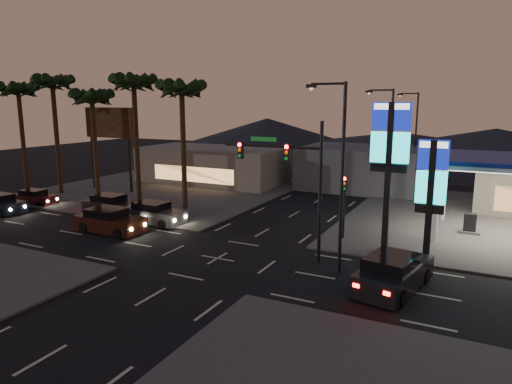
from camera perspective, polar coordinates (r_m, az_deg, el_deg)
The scene contains 27 objects.
ground at distance 27.06m, azimuth -4.83°, elevation -8.27°, with size 140.00×140.00×0.00m, color black.
corner_lot_nw at distance 48.66m, azimuth -11.15°, elevation 0.34°, with size 24.00×24.00×0.12m, color #47443F.
pylon_sign_tall at distance 27.80m, azimuth 16.38°, elevation 5.36°, with size 2.20×0.35×9.00m.
pylon_sign_short at distance 26.70m, azimuth 21.06°, elevation 1.08°, with size 1.60×0.35×7.00m.
traffic_signal_mast at distance 25.89m, azimuth 4.42°, elevation 2.78°, with size 6.10×0.39×8.00m.
pedestal_signal at distance 30.40m, azimuth 10.97°, elevation -0.56°, with size 0.32×0.39×4.30m.
streetlight_near at distance 23.91m, azimuth 10.30°, elevation 3.13°, with size 2.14×0.25×10.00m.
streetlight_mid at distance 36.50m, azimuth 16.12°, elevation 5.56°, with size 2.14×0.25×10.00m.
streetlight_far at distance 50.29m, azimuth 19.10°, elevation 6.79°, with size 2.14×0.25×10.00m.
palm_a at distance 38.45m, azimuth -9.26°, elevation 11.65°, with size 4.41×4.41×10.86m.
palm_b at distance 41.57m, azimuth -15.01°, elevation 12.12°, with size 4.41×4.41×11.46m.
palm_c at distance 45.01m, azimuth -19.80°, elevation 10.35°, with size 4.41×4.41×10.26m.
palm_d at distance 48.75m, azimuth -24.06°, elevation 11.55°, with size 4.41×4.41×11.66m.
palm_e at distance 52.67m, azimuth -27.55°, elevation 10.57°, with size 4.41×4.41×11.06m.
billboard at distance 48.61m, azimuth -17.85°, elevation 7.47°, with size 6.00×0.30×8.50m.
building_far_west at distance 52.08m, azimuth -5.45°, elevation 3.36°, with size 16.00×8.00×4.00m, color #726B5B.
building_far_mid at distance 49.55m, azimuth 13.03°, elevation 2.96°, with size 12.00×9.00×4.40m, color #4C4C51.
hill_left at distance 90.51m, azimuth 1.41°, elevation 7.31°, with size 40.00×40.00×6.00m, color black.
hill_right at distance 82.02m, azimuth 27.72°, elevation 5.30°, with size 50.00×50.00×5.00m, color black.
hill_center at distance 83.13m, azimuth 17.29°, elevation 5.79°, with size 60.00×60.00×4.00m, color black.
car_lane_a_front at distance 35.44m, azimuth -18.02°, elevation -3.03°, with size 4.35×2.04×1.39m.
car_lane_a_mid at distance 33.68m, azimuth -17.82°, elevation -3.51°, with size 5.17×2.23×1.67m.
car_lane_a_rear at distance 43.33m, azimuth -29.38°, elevation -1.33°, with size 4.77×2.15×1.53m.
car_lane_b_front at distance 35.28m, azimuth -12.61°, elevation -2.65°, with size 4.99×2.26×1.60m.
car_lane_b_mid at distance 39.15m, azimuth -17.62°, elevation -1.56°, with size 4.92×2.17×1.58m.
car_lane_b_rear at distance 45.37m, azimuth -25.87°, elevation -0.64°, with size 4.12×1.93×1.31m.
suv_station at distance 23.46m, azimuth 16.77°, elevation -9.68°, with size 3.22×5.61×1.77m.
Camera 1 is at (13.39, -21.75, 8.95)m, focal length 32.00 mm.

